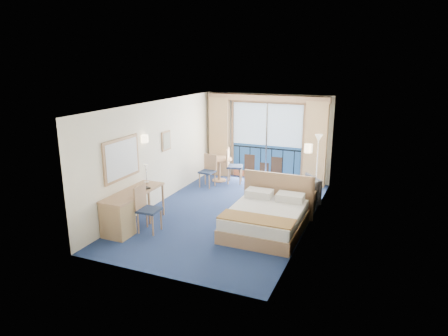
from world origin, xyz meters
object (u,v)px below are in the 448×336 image
nightstand (307,202)px  desk (121,214)px  round_table (219,164)px  table_chair_b (209,169)px  desk_chair (145,206)px  table_chair_a (232,164)px  bed (266,218)px  floor_lamp (318,149)px  armchair (299,191)px

nightstand → desk: desk is taller
desk → round_table: bearing=84.9°
desk → table_chair_b: bearing=85.2°
nightstand → desk: size_ratio=0.29×
desk_chair → table_chair_b: 3.51m
table_chair_a → bed: bearing=-161.1°
nightstand → floor_lamp: 1.89m
round_table → bed: bearing=-51.2°
floor_lamp → table_chair_b: size_ratio=1.75×
bed → desk_chair: size_ratio=1.95×
desk → desk_chair: 0.54m
desk → round_table: 4.48m
nightstand → round_table: bearing=153.0°
floor_lamp → table_chair_b: (-3.10, -0.64, -0.74)m
table_chair_a → desk: bearing=154.6°
round_table → table_chair_b: size_ratio=0.83×
armchair → table_chair_a: (-2.36, 1.16, 0.22)m
nightstand → floor_lamp: (-0.06, 1.59, 1.03)m
desk → table_chair_b: size_ratio=1.81×
desk_chair → table_chair_a: size_ratio=0.98×
floor_lamp → desk: bearing=-127.3°
nightstand → armchair: size_ratio=0.60×
bed → table_chair_a: bed is taller
floor_lamp → table_chair_a: floor_lamp is taller
armchair → desk_chair: size_ratio=0.81×
armchair → desk_chair: desk_chair is taller
bed → floor_lamp: floor_lamp is taller
round_table → floor_lamp: bearing=0.4°
desk_chair → desk: bearing=126.0°
nightstand → floor_lamp: size_ratio=0.30×
round_table → table_chair_a: 0.44m
bed → floor_lamp: size_ratio=1.21×
table_chair_a → table_chair_b: bearing=125.0°
desk_chair → table_chair_a: table_chair_a is taller
armchair → floor_lamp: (0.22, 1.20, 0.89)m
desk_chair → table_chair_a: bearing=-8.1°
bed → nightstand: size_ratio=4.01×
table_chair_b → bed: bearing=-38.8°
desk_chair → nightstand: bearing=-52.3°
desk_chair → table_chair_b: (-0.09, 3.51, -0.05)m
nightstand → desk_chair: desk_chair is taller
desk → table_chair_b: table_chair_b is taller
desk → desk_chair: desk_chair is taller
bed → desk_chair: bearing=-157.0°
round_table → table_chair_a: bearing=-2.7°
desk → round_table: desk is taller
round_table → table_chair_a: table_chair_a is taller
round_table → table_chair_a: (0.44, -0.02, 0.06)m
armchair → desk: bearing=6.9°
bed → nightstand: 1.63m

